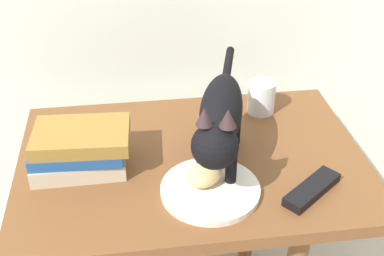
{
  "coord_description": "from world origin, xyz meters",
  "views": [
    {
      "loc": [
        -0.13,
        -0.92,
        1.27
      ],
      "look_at": [
        0.0,
        0.0,
        0.65
      ],
      "focal_mm": 47.61,
      "sensor_mm": 36.0,
      "label": 1
    }
  ],
  "objects_px": {
    "plate": "(210,190)",
    "book_stack": "(80,149)",
    "bread_roll": "(204,174)",
    "candle_jar": "(261,99)",
    "side_table": "(192,187)",
    "tv_remote": "(312,189)",
    "cat": "(220,118)"
  },
  "relations": [
    {
      "from": "side_table",
      "to": "plate",
      "type": "relative_size",
      "value": 3.79
    },
    {
      "from": "book_stack",
      "to": "candle_jar",
      "type": "relative_size",
      "value": 2.57
    },
    {
      "from": "book_stack",
      "to": "tv_remote",
      "type": "relative_size",
      "value": 1.46
    },
    {
      "from": "cat",
      "to": "candle_jar",
      "type": "bearing_deg",
      "value": 55.93
    },
    {
      "from": "side_table",
      "to": "tv_remote",
      "type": "xyz_separation_m",
      "value": [
        0.23,
        -0.16,
        0.1
      ]
    },
    {
      "from": "cat",
      "to": "book_stack",
      "type": "relative_size",
      "value": 2.14
    },
    {
      "from": "plate",
      "to": "bread_roll",
      "type": "height_order",
      "value": "bread_roll"
    },
    {
      "from": "book_stack",
      "to": "tv_remote",
      "type": "bearing_deg",
      "value": -18.19
    },
    {
      "from": "cat",
      "to": "candle_jar",
      "type": "relative_size",
      "value": 5.49
    },
    {
      "from": "book_stack",
      "to": "candle_jar",
      "type": "height_order",
      "value": "book_stack"
    },
    {
      "from": "candle_jar",
      "to": "plate",
      "type": "bearing_deg",
      "value": -121.26
    },
    {
      "from": "side_table",
      "to": "plate",
      "type": "distance_m",
      "value": 0.16
    },
    {
      "from": "book_stack",
      "to": "side_table",
      "type": "bearing_deg",
      "value": 0.09
    },
    {
      "from": "candle_jar",
      "to": "tv_remote",
      "type": "distance_m",
      "value": 0.33
    },
    {
      "from": "side_table",
      "to": "tv_remote",
      "type": "relative_size",
      "value": 5.23
    },
    {
      "from": "cat",
      "to": "book_stack",
      "type": "bearing_deg",
      "value": 170.68
    },
    {
      "from": "plate",
      "to": "book_stack",
      "type": "bearing_deg",
      "value": 154.86
    },
    {
      "from": "bread_roll",
      "to": "tv_remote",
      "type": "xyz_separation_m",
      "value": [
        0.22,
        -0.04,
        -0.03
      ]
    },
    {
      "from": "side_table",
      "to": "cat",
      "type": "relative_size",
      "value": 1.68
    },
    {
      "from": "side_table",
      "to": "tv_remote",
      "type": "height_order",
      "value": "tv_remote"
    },
    {
      "from": "book_stack",
      "to": "tv_remote",
      "type": "xyz_separation_m",
      "value": [
        0.47,
        -0.16,
        -0.04
      ]
    },
    {
      "from": "plate",
      "to": "cat",
      "type": "height_order",
      "value": "cat"
    },
    {
      "from": "side_table",
      "to": "plate",
      "type": "xyz_separation_m",
      "value": [
        0.02,
        -0.13,
        0.09
      ]
    },
    {
      "from": "side_table",
      "to": "candle_jar",
      "type": "distance_m",
      "value": 0.3
    },
    {
      "from": "tv_remote",
      "to": "side_table",
      "type": "bearing_deg",
      "value": 107.85
    },
    {
      "from": "side_table",
      "to": "candle_jar",
      "type": "bearing_deg",
      "value": 40.69
    },
    {
      "from": "bread_roll",
      "to": "book_stack",
      "type": "bearing_deg",
      "value": 156.35
    },
    {
      "from": "plate",
      "to": "side_table",
      "type": "bearing_deg",
      "value": 99.4
    },
    {
      "from": "side_table",
      "to": "book_stack",
      "type": "distance_m",
      "value": 0.28
    },
    {
      "from": "candle_jar",
      "to": "side_table",
      "type": "bearing_deg",
      "value": -139.31
    },
    {
      "from": "side_table",
      "to": "cat",
      "type": "bearing_deg",
      "value": -43.63
    },
    {
      "from": "plate",
      "to": "tv_remote",
      "type": "xyz_separation_m",
      "value": [
        0.21,
        -0.03,
        0.0
      ]
    }
  ]
}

